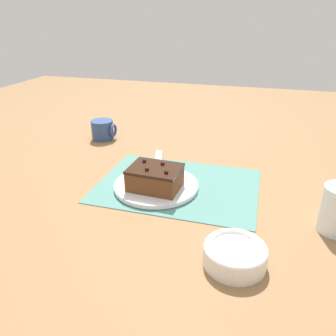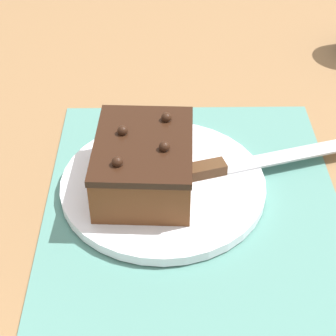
{
  "view_description": "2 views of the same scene",
  "coord_description": "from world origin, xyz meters",
  "px_view_note": "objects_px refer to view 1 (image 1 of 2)",
  "views": [
    {
      "loc": [
        0.21,
        -0.82,
        0.46
      ],
      "look_at": [
        -0.03,
        -0.02,
        0.06
      ],
      "focal_mm": 35.0,
      "sensor_mm": 36.0,
      "label": 1
    },
    {
      "loc": [
        0.44,
        -0.04,
        0.45
      ],
      "look_at": [
        -0.02,
        -0.03,
        0.06
      ],
      "focal_mm": 60.0,
      "sensor_mm": 36.0,
      "label": 2
    }
  ],
  "objects_px": {
    "chocolate_cake": "(155,177)",
    "coffee_mug": "(103,130)",
    "cake_plate": "(156,185)",
    "small_bowl": "(235,254)",
    "serving_knife": "(158,171)"
  },
  "relations": [
    {
      "from": "coffee_mug",
      "to": "cake_plate",
      "type": "bearing_deg",
      "value": -45.3
    },
    {
      "from": "cake_plate",
      "to": "coffee_mug",
      "type": "distance_m",
      "value": 0.47
    },
    {
      "from": "serving_knife",
      "to": "small_bowl",
      "type": "distance_m",
      "value": 0.42
    },
    {
      "from": "cake_plate",
      "to": "serving_knife",
      "type": "xyz_separation_m",
      "value": [
        -0.02,
        0.07,
        0.01
      ]
    },
    {
      "from": "cake_plate",
      "to": "coffee_mug",
      "type": "height_order",
      "value": "coffee_mug"
    },
    {
      "from": "coffee_mug",
      "to": "chocolate_cake",
      "type": "bearing_deg",
      "value": -46.72
    },
    {
      "from": "cake_plate",
      "to": "chocolate_cake",
      "type": "bearing_deg",
      "value": -78.93
    },
    {
      "from": "serving_knife",
      "to": "small_bowl",
      "type": "xyz_separation_m",
      "value": [
        0.27,
        -0.33,
        0.0
      ]
    },
    {
      "from": "chocolate_cake",
      "to": "coffee_mug",
      "type": "xyz_separation_m",
      "value": [
        -0.34,
        0.36,
        -0.01
      ]
    },
    {
      "from": "cake_plate",
      "to": "small_bowl",
      "type": "xyz_separation_m",
      "value": [
        0.25,
        -0.25,
        0.01
      ]
    },
    {
      "from": "small_bowl",
      "to": "coffee_mug",
      "type": "bearing_deg",
      "value": 134.49
    },
    {
      "from": "cake_plate",
      "to": "small_bowl",
      "type": "distance_m",
      "value": 0.36
    },
    {
      "from": "chocolate_cake",
      "to": "serving_knife",
      "type": "bearing_deg",
      "value": 103.83
    },
    {
      "from": "chocolate_cake",
      "to": "serving_knife",
      "type": "xyz_separation_m",
      "value": [
        -0.02,
        0.09,
        -0.03
      ]
    },
    {
      "from": "cake_plate",
      "to": "serving_knife",
      "type": "height_order",
      "value": "serving_knife"
    }
  ]
}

